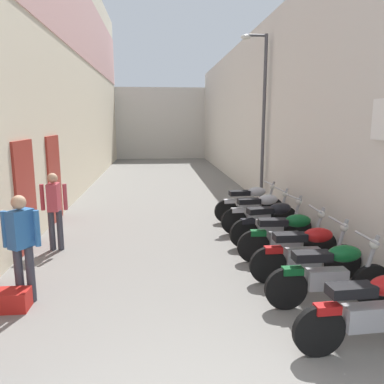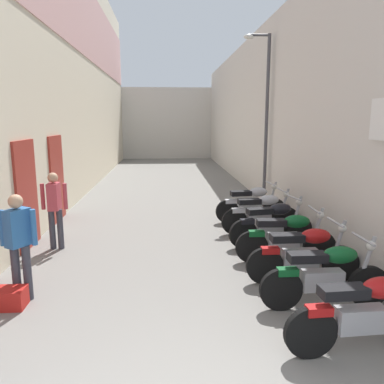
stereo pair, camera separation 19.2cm
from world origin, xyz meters
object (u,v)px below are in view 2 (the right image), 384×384
(motorcycle_seventh, at_px, (252,203))
(motorcycle_sixth, at_px, (261,212))
(street_lamp, at_px, (264,109))
(motorcycle_third, at_px, (304,253))
(motorcycle_nearest, at_px, (366,312))
(pedestrian_further_down, at_px, (55,205))
(plastic_crate, at_px, (9,298))
(motorcycle_fourth, at_px, (287,236))
(motorcycle_fifth, at_px, (272,222))
(motorcycle_second, at_px, (327,275))
(pedestrian_mid_alley, at_px, (19,239))

(motorcycle_seventh, bearing_deg, motorcycle_sixth, -90.00)
(motorcycle_seventh, distance_m, street_lamp, 3.07)
(motorcycle_sixth, xyz_separation_m, street_lamp, (0.70, 2.77, 2.40))
(motorcycle_sixth, bearing_deg, motorcycle_third, -90.00)
(motorcycle_nearest, relative_size, pedestrian_further_down, 1.18)
(motorcycle_seventh, xyz_separation_m, plastic_crate, (-4.40, -4.27, -0.36))
(pedestrian_further_down, bearing_deg, motorcycle_fourth, -13.71)
(motorcycle_seventh, relative_size, pedestrian_further_down, 1.18)
(motorcycle_fifth, height_order, pedestrian_further_down, pedestrian_further_down)
(pedestrian_further_down, distance_m, street_lamp, 6.54)
(motorcycle_third, relative_size, motorcycle_fifth, 1.01)
(plastic_crate, bearing_deg, motorcycle_second, -4.34)
(motorcycle_fourth, height_order, plastic_crate, motorcycle_fourth)
(motorcycle_seventh, relative_size, plastic_crate, 4.20)
(motorcycle_nearest, distance_m, motorcycle_fourth, 2.79)
(plastic_crate, bearing_deg, motorcycle_third, 6.83)
(motorcycle_sixth, height_order, pedestrian_further_down, pedestrian_further_down)
(pedestrian_further_down, xyz_separation_m, plastic_crate, (0.02, -2.49, -0.78))
(motorcycle_third, bearing_deg, pedestrian_further_down, 156.03)
(street_lamp, bearing_deg, motorcycle_fifth, -100.85)
(motorcycle_seventh, relative_size, pedestrian_mid_alley, 1.18)
(motorcycle_nearest, distance_m, plastic_crate, 4.63)
(motorcycle_nearest, xyz_separation_m, street_lamp, (0.70, 7.42, 2.40))
(motorcycle_nearest, height_order, plastic_crate, motorcycle_nearest)
(plastic_crate, bearing_deg, motorcycle_fifth, 28.25)
(motorcycle_nearest, height_order, motorcycle_second, same)
(pedestrian_further_down, relative_size, street_lamp, 0.31)
(motorcycle_second, bearing_deg, plastic_crate, 175.66)
(motorcycle_seventh, bearing_deg, motorcycle_fourth, -90.00)
(motorcycle_seventh, distance_m, pedestrian_further_down, 4.78)
(motorcycle_second, xyz_separation_m, motorcycle_fifth, (-0.00, 2.70, 0.00))
(motorcycle_nearest, xyz_separation_m, motorcycle_third, (0.00, 1.90, 0.00))
(pedestrian_mid_alley, distance_m, street_lamp, 7.91)
(motorcycle_third, xyz_separation_m, street_lamp, (0.70, 5.52, 2.40))
(motorcycle_fourth, relative_size, motorcycle_sixth, 1.00)
(motorcycle_fifth, relative_size, pedestrian_mid_alley, 1.17)
(motorcycle_fifth, distance_m, street_lamp, 4.45)
(motorcycle_third, bearing_deg, street_lamp, 82.72)
(motorcycle_seventh, height_order, pedestrian_mid_alley, pedestrian_mid_alley)
(motorcycle_fifth, bearing_deg, motorcycle_fourth, -89.99)
(plastic_crate, bearing_deg, pedestrian_further_down, 90.51)
(motorcycle_fifth, relative_size, motorcycle_seventh, 0.99)
(motorcycle_second, relative_size, motorcycle_sixth, 1.00)
(plastic_crate, bearing_deg, pedestrian_mid_alley, 66.90)
(motorcycle_nearest, height_order, motorcycle_sixth, same)
(motorcycle_fourth, bearing_deg, street_lamp, 81.34)
(motorcycle_second, height_order, plastic_crate, motorcycle_second)
(motorcycle_fifth, distance_m, plastic_crate, 5.01)
(motorcycle_fourth, height_order, street_lamp, street_lamp)
(motorcycle_sixth, bearing_deg, motorcycle_fourth, -90.00)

